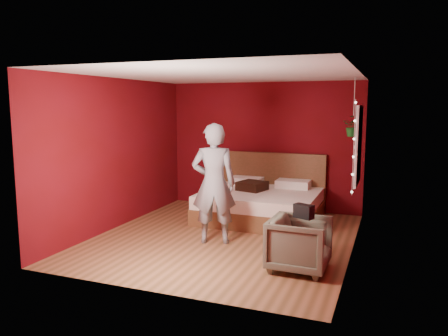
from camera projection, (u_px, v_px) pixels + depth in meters
floor at (224, 237)px, 7.11m from camera, size 4.50×4.50×0.00m
room_walls at (224, 134)px, 6.87m from camera, size 4.04×4.54×2.62m
window at (358, 145)px, 7.02m from camera, size 0.05×0.97×1.27m
fairy_lights at (354, 148)px, 6.54m from camera, size 0.04×0.04×1.45m
bed at (262, 203)px, 8.26m from camera, size 2.14×1.82×1.18m
person at (214, 184)px, 6.73m from camera, size 0.79×0.65×1.87m
armchair at (300, 244)px, 5.67m from camera, size 0.78×0.76×0.70m
handbag at (304, 211)px, 5.60m from camera, size 0.28×0.22×0.18m
throw_pillow at (252, 186)px, 8.28m from camera, size 0.57×0.57×0.17m
hanging_plant at (353, 126)px, 7.36m from camera, size 0.36×0.32×0.99m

